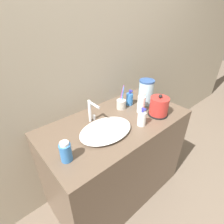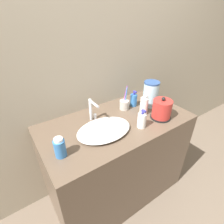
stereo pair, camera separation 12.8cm
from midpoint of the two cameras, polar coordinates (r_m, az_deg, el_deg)
name	(u,v)px [view 1 (the left image)]	position (r m, az deg, el deg)	size (l,w,h in m)	color
ground_plane	(138,210)	(1.84, 6.26, -29.41)	(12.00, 12.00, 0.00)	#6B5B4C
wall_back	(88,51)	(1.42, -10.52, 18.86)	(6.00, 0.04, 2.60)	#ADA38E
vanity_counter	(116,159)	(1.63, -1.06, -15.14)	(1.18, 0.62, 0.83)	brown
sink_basin	(106,130)	(1.23, -5.00, -5.97)	(0.40, 0.28, 0.04)	white
faucet	(91,111)	(1.31, -9.52, 0.40)	(0.06, 0.13, 0.18)	silver
electric_kettle	(159,107)	(1.43, 12.60, 1.51)	(0.16, 0.16, 0.18)	black
toothbrush_cup	(121,104)	(1.50, 0.59, 2.57)	(0.08, 0.08, 0.21)	#B7B2A8
lotion_bottle	(141,104)	(1.45, 7.04, 2.52)	(0.06, 0.06, 0.18)	white
shampoo_bottle	(66,152)	(1.06, -18.36, -12.36)	(0.07, 0.07, 0.13)	#3370B7
mouthwash_bottle	(142,118)	(1.29, 6.93, -2.15)	(0.06, 0.06, 0.15)	white
hand_cream_bottle	(130,99)	(1.56, 3.42, 4.24)	(0.06, 0.06, 0.14)	#3370B7
water_pitcher	(146,92)	(1.57, 8.74, 6.40)	(0.13, 0.13, 0.22)	#B2DBEA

